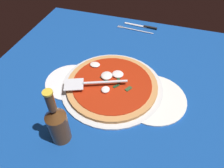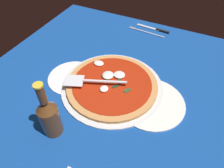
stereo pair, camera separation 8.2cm
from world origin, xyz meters
The scene contains 8 objects.
ground_plane centered at (0.00, 0.00, -0.40)cm, with size 113.56×113.56×0.80cm, color navy.
pizza_pan centered at (-2.08, 1.22, 0.54)cm, with size 40.22×40.22×1.08cm, color silver.
dinner_plate_left centered at (-18.99, -1.28, 0.50)cm, with size 20.39×20.39×1.00cm, color white.
dinner_plate_right centered at (14.53, -0.05, 0.50)cm, with size 25.12×25.12×1.00cm, color white.
pizza centered at (-2.19, 1.35, 1.90)cm, with size 35.96×35.96×2.96cm.
pizza_server centered at (-9.02, -2.83, 4.39)cm, with size 23.72×12.30×1.00cm.
place_setting_far centered at (-1.04, 47.83, 0.36)cm, with size 21.77×12.59×1.40cm.
beer_bottle centered at (-10.84, -25.04, 8.23)cm, with size 6.36×6.36×22.13cm.
Camera 1 is at (15.29, -53.70, 60.92)cm, focal length 33.54 mm.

